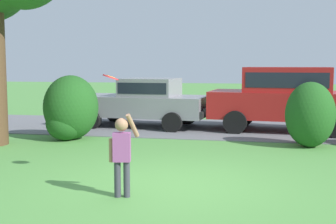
{
  "coord_description": "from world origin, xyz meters",
  "views": [
    {
      "loc": [
        1.45,
        -7.36,
        2.02
      ],
      "look_at": [
        -0.3,
        1.14,
        1.1
      ],
      "focal_mm": 48.87,
      "sensor_mm": 36.0,
      "label": 1
    }
  ],
  "objects_px": {
    "parked_sedan": "(144,101)",
    "frisbee": "(111,77)",
    "child_thrower": "(122,151)",
    "parked_suv": "(287,96)"
  },
  "relations": [
    {
      "from": "parked_sedan",
      "to": "frisbee",
      "type": "relative_size",
      "value": 15.91
    },
    {
      "from": "parked_sedan",
      "to": "frisbee",
      "type": "xyz_separation_m",
      "value": [
        1.15,
        -6.64,
        0.94
      ]
    },
    {
      "from": "parked_sedan",
      "to": "child_thrower",
      "type": "bearing_deg",
      "value": -77.79
    },
    {
      "from": "parked_suv",
      "to": "child_thrower",
      "type": "relative_size",
      "value": 3.76
    },
    {
      "from": "child_thrower",
      "to": "frisbee",
      "type": "bearing_deg",
      "value": 116.92
    },
    {
      "from": "parked_suv",
      "to": "frisbee",
      "type": "bearing_deg",
      "value": -116.82
    },
    {
      "from": "child_thrower",
      "to": "parked_suv",
      "type": "bearing_deg",
      "value": 69.51
    },
    {
      "from": "parked_sedan",
      "to": "parked_suv",
      "type": "bearing_deg",
      "value": -2.09
    },
    {
      "from": "child_thrower",
      "to": "frisbee",
      "type": "distance_m",
      "value": 1.53
    },
    {
      "from": "child_thrower",
      "to": "parked_sedan",
      "type": "bearing_deg",
      "value": 102.21
    }
  ]
}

